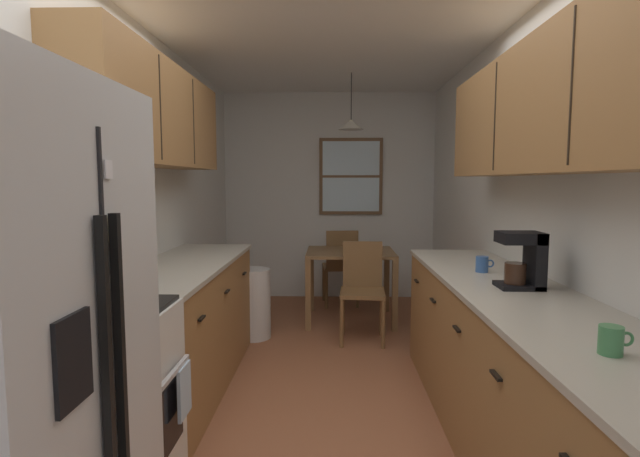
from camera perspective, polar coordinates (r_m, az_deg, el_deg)
ground_plane at (r=3.73m, az=0.75°, el=-17.47°), size 12.00×12.00×0.00m
wall_left at (r=3.71m, az=-20.58°, el=2.34°), size 0.10×9.00×2.55m
wall_right at (r=3.68m, az=22.32°, el=2.26°), size 0.10×9.00×2.55m
wall_back at (r=6.09m, az=1.08°, el=3.83°), size 4.40×0.10×2.55m
ceiling_slab at (r=3.61m, az=0.81°, el=23.77°), size 4.40×9.00×0.08m
stove_range at (r=2.44m, az=-25.27°, el=-18.94°), size 0.66×0.61×1.10m
microwave_over_range at (r=2.30m, az=-29.17°, el=11.28°), size 0.39×0.61×0.35m
counter_left at (r=3.58m, az=-15.79°, el=-11.02°), size 0.64×2.00×0.90m
upper_cabinets_left at (r=3.46m, az=-18.95°, el=12.49°), size 0.33×2.08×0.66m
counter_right at (r=2.82m, az=22.07°, el=-15.82°), size 0.64×3.04×0.90m
upper_cabinets_right at (r=2.67m, az=26.46°, el=12.98°), size 0.33×2.72×0.67m
dining_table at (r=5.06m, az=3.59°, el=-4.00°), size 0.90×0.78×0.74m
dining_chair_near at (r=4.51m, az=5.03°, el=-6.76°), size 0.42×0.42×0.90m
dining_chair_far at (r=5.67m, az=2.50°, el=-4.18°), size 0.44×0.44×0.90m
pendant_light at (r=5.03m, az=3.69°, el=12.17°), size 0.25×0.25×0.56m
back_window at (r=6.02m, az=3.66°, el=6.15°), size 0.78×0.05×0.94m
trash_bin at (r=4.61m, az=-7.93°, el=-8.76°), size 0.33×0.33×0.65m
storage_canister at (r=2.70m, az=-21.33°, el=-4.57°), size 0.13×0.13×0.21m
dish_towel at (r=2.43m, az=-15.73°, el=-17.96°), size 0.02×0.16×0.24m
coffee_maker at (r=2.76m, az=23.07°, el=-3.31°), size 0.22×0.18×0.30m
mug_by_coffeemaker at (r=1.87m, az=31.16°, el=-11.22°), size 0.11×0.08×0.09m
mug_spare at (r=3.17m, az=18.61°, el=-4.02°), size 0.11×0.08×0.10m
table_serving_bowl at (r=5.02m, az=3.84°, el=-2.35°), size 0.19×0.19×0.06m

